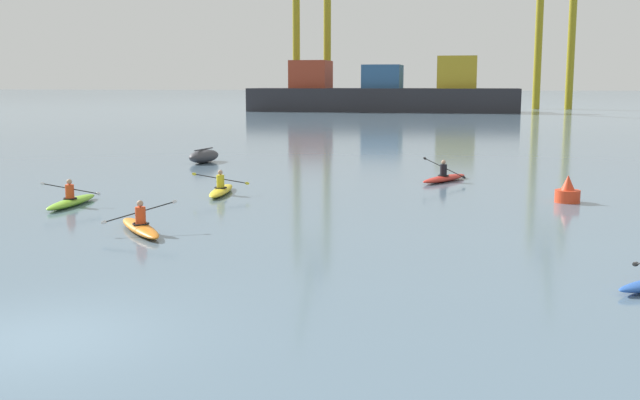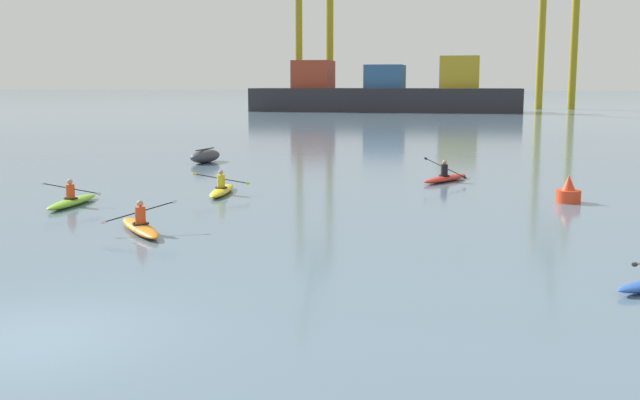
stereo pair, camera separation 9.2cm
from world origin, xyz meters
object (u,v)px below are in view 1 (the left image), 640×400
Objects in this scene: container_barge at (383,93)px; capsized_dinghy at (204,156)px; kayak_orange at (140,226)px; kayak_lime at (71,201)px; gantry_crane_west_mid at (557,8)px; channel_buoy at (568,193)px; kayak_red at (444,178)px; kayak_yellow at (221,190)px.

container_barge is 74.33m from capsized_dinghy.
kayak_lime is at bearing 138.19° from kayak_orange.
gantry_crane_west_mid is 11.26× the size of capsized_dinghy.
channel_buoy reaches higher than kayak_orange.
channel_buoy is 0.30× the size of kayak_red.
kayak_orange is 15.63m from kayak_red.
capsized_dinghy is 2.74× the size of channel_buoy.
capsized_dinghy is 0.80× the size of kayak_lime.
kayak_red reaches higher than capsized_dinghy.
kayak_orange is 7.72m from kayak_yellow.
container_barge is at bearing 98.96° from kayak_red.
kayak_yellow and kayak_lime have the same top height.
kayak_orange is at bearing -75.07° from capsized_dinghy.
channel_buoy is at bearing 33.16° from kayak_orange.
gantry_crane_west_mid is at bearing 73.76° from capsized_dinghy.
gantry_crane_west_mid is (25.56, 15.31, 13.33)m from container_barge.
channel_buoy is 15.24m from kayak_orange.
channel_buoy reaches higher than capsized_dinghy.
gantry_crane_west_mid is 101.48m from channel_buoy.
container_barge is 1.28× the size of gantry_crane_west_mid.
gantry_crane_west_mid reaches higher than kayak_orange.
capsized_dinghy is 11.93m from kayak_yellow.
kayak_lime is at bearing -90.02° from container_barge.
gantry_crane_west_mid is at bearing 78.02° from kayak_yellow.
kayak_red is (13.10, -5.30, -0.18)m from capsized_dinghy.
container_barge is at bearing 92.83° from kayak_yellow.
capsized_dinghy is 14.67m from kayak_lime.
kayak_red reaches higher than channel_buoy.
kayak_yellow is (4.22, -85.23, -2.50)m from container_barge.
capsized_dinghy is 20.52m from channel_buoy.
kayak_yellow is at bearing 41.23° from kayak_lime.
kayak_orange is at bearing -88.43° from kayak_yellow.
kayak_orange is 0.88× the size of kayak_lime.
kayak_orange is 5.99m from kayak_lime.
kayak_red is 10.06m from kayak_yellow.
capsized_dinghy is 0.91× the size of kayak_orange.
capsized_dinghy is at bearing -90.42° from container_barge.
gantry_crane_west_mid reaches higher than kayak_yellow.
kayak_yellow is (-0.21, 7.72, 0.00)m from kayak_orange.
channel_buoy is 0.29× the size of kayak_lime.
kayak_orange and kayak_lime have the same top height.
gantry_crane_west_mid is at bearing 85.21° from channel_buoy.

